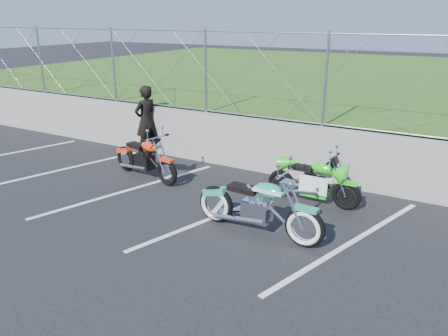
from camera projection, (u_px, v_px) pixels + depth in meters
The scene contains 9 objects.
ground at pixel (199, 233), 7.61m from camera, with size 90.00×90.00×0.00m, color black.
retaining_wall at pixel (279, 148), 10.27m from camera, with size 30.00×0.22×1.30m, color slate.
grass_field at pixel (371, 89), 18.49m from camera, with size 30.00×20.00×1.30m, color #265115.
chain_link_fence at pixel (282, 77), 9.73m from camera, with size 28.00×0.03×2.00m.
parking_lines at pixel (285, 226), 7.87m from camera, with size 18.29×4.31×0.01m.
cruiser_turquoise at pixel (260, 208), 7.45m from camera, with size 2.42×0.77×1.20m.
naked_orange at pixel (146, 160), 10.08m from camera, with size 2.10×0.71×1.06m.
sportbike_green at pixel (314, 183), 8.72m from camera, with size 1.95×0.70×1.01m.
person_standing at pixel (146, 121), 11.66m from camera, with size 0.69×0.45×1.88m, color black.
Camera 1 is at (3.74, -5.71, 3.59)m, focal length 35.00 mm.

